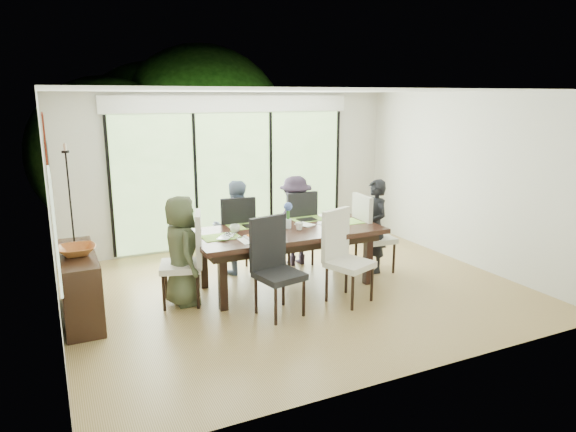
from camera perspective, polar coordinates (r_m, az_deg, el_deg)
name	(u,v)px	position (r m, az deg, el deg)	size (l,w,h in m)	color
floor	(296,290)	(7.24, 0.86, -8.18)	(6.00, 5.00, 0.01)	brown
ceiling	(296,90)	(6.74, 0.94, 13.80)	(6.00, 5.00, 0.01)	white
wall_back	(233,170)	(9.15, -6.09, 5.07)	(6.00, 0.02, 2.70)	beige
wall_front	(418,241)	(4.80, 14.27, -2.75)	(6.00, 0.02, 2.70)	beige
wall_left	(49,217)	(6.18, -25.01, -0.05)	(0.02, 5.00, 2.70)	beige
wall_right	(467,179)	(8.61, 19.22, 3.89)	(0.02, 5.00, 2.70)	white
glass_doors	(234,179)	(9.14, -5.99, 4.10)	(4.20, 0.02, 2.30)	#598C3F
blinds_header	(233,104)	(9.01, -6.17, 12.28)	(4.40, 0.06, 0.28)	white
mullion_a	(110,188)	(8.67, -19.18, 2.95)	(0.05, 0.04, 2.30)	black
mullion_b	(196,182)	(8.92, -10.21, 3.75)	(0.05, 0.04, 2.30)	black
mullion_c	(271,177)	(9.38, -1.92, 4.40)	(0.05, 0.04, 2.30)	black
mullion_d	(337,172)	(10.01, 5.47, 4.91)	(0.05, 0.04, 2.30)	black
side_window	(55,228)	(4.98, -24.50, -1.20)	(0.02, 0.90, 1.00)	#8CAD7F
deck	(220,235)	(10.26, -7.56, -2.07)	(6.00, 1.80, 0.10)	brown
rail_top	(207,198)	(10.87, -8.95, 2.00)	(6.00, 0.08, 0.06)	brown
foliage_left	(108,155)	(11.37, -19.36, 6.44)	(3.20, 3.20, 3.20)	#14380F
foliage_mid	(202,132)	(12.35, -9.51, 9.16)	(4.00, 4.00, 4.00)	#14380F
foliage_right	(286,155)	(12.28, -0.21, 6.79)	(2.80, 2.80, 2.80)	#14380F
foliage_far	(154,139)	(12.81, -14.71, 8.25)	(3.60, 3.60, 3.60)	#14380F
table_top	(286,232)	(7.13, -0.18, -1.74)	(2.65, 1.21, 0.07)	black
table_apron	(286,238)	(7.16, -0.18, -2.51)	(2.43, 0.99, 0.11)	black
table_leg_fl	(223,281)	(6.50, -7.26, -7.20)	(0.10, 0.10, 0.76)	black
table_leg_fr	(368,258)	(7.41, 8.86, -4.67)	(0.10, 0.10, 0.76)	black
table_leg_bl	(203,262)	(7.28, -9.39, -5.02)	(0.10, 0.10, 0.76)	black
table_leg_br	(337,243)	(8.10, 5.45, -3.01)	(0.10, 0.10, 0.76)	black
chair_left_end	(180,259)	(6.71, -11.89, -4.67)	(0.51, 0.51, 1.21)	silver
chair_right_end	(375,233)	(7.92, 9.70, -1.83)	(0.51, 0.51, 1.21)	beige
chair_far_left	(235,234)	(7.78, -5.86, -1.97)	(0.51, 0.51, 1.21)	black
chair_far_right	(295,227)	(8.15, 0.78, -1.19)	(0.51, 0.51, 1.21)	black
chair_near_left	(280,268)	(6.23, -0.94, -5.78)	(0.51, 0.51, 1.21)	black
chair_near_right	(350,257)	(6.69, 6.91, -4.55)	(0.51, 0.51, 1.21)	silver
person_left_end	(181,251)	(6.69, -11.76, -3.79)	(0.66, 0.42, 1.42)	#3E462F
person_right_end	(375,226)	(7.88, 9.61, -1.11)	(0.66, 0.42, 1.42)	black
person_far_left	(236,227)	(7.73, -5.83, -1.26)	(0.66, 0.42, 1.42)	#7285A5
person_far_right	(296,221)	(8.11, 0.84, -0.51)	(0.66, 0.42, 1.42)	#2B2031
placemat_left	(221,237)	(6.79, -7.47, -2.31)	(0.49, 0.35, 0.01)	#7FB13F
placemat_right	(345,222)	(7.56, 6.34, -0.67)	(0.49, 0.35, 0.01)	#85C145
placemat_far_l	(246,226)	(7.31, -4.71, -1.12)	(0.49, 0.35, 0.01)	#86B741
placemat_far_r	(308,219)	(7.71, 2.25, -0.33)	(0.49, 0.35, 0.01)	#79AC3D
placemat_paper	(258,239)	(6.65, -3.38, -2.56)	(0.49, 0.35, 0.01)	white
tablet_far_l	(254,225)	(7.30, -3.84, -1.05)	(0.29, 0.20, 0.01)	black
tablet_far_r	(307,219)	(7.64, 2.09, -0.38)	(0.26, 0.19, 0.01)	black
papers	(332,225)	(7.40, 4.89, -0.96)	(0.33, 0.24, 0.00)	white
platter_base	(258,238)	(6.64, -3.38, -2.42)	(0.29, 0.29, 0.03)	white
platter_snacks	(258,236)	(6.64, -3.38, -2.26)	(0.22, 0.22, 0.02)	#C85D17
vase	(288,223)	(7.17, 0.01, -0.84)	(0.09, 0.09, 0.13)	silver
hyacinth_stems	(288,214)	(7.14, 0.01, 0.20)	(0.04, 0.04, 0.18)	#337226
hyacinth_blooms	(288,207)	(7.12, 0.01, 1.06)	(0.12, 0.12, 0.12)	#445AAA
laptop	(231,237)	(6.72, -6.39, -2.34)	(0.36, 0.23, 0.03)	silver
cup_a	(235,229)	(6.99, -5.91, -1.40)	(0.14, 0.14, 0.11)	white
cup_b	(299,226)	(7.09, 1.26, -1.14)	(0.11, 0.11, 0.10)	white
cup_c	(333,218)	(7.56, 4.99, -0.26)	(0.14, 0.14, 0.11)	white
book	(301,226)	(7.27, 1.43, -1.10)	(0.18, 0.25, 0.02)	white
sideboard	(80,285)	(6.72, -22.14, -7.12)	(0.41, 1.46, 0.82)	black
bowl	(77,250)	(6.49, -22.43, -3.56)	(0.44, 0.44, 0.11)	#945020
candlestick_base	(75,244)	(6.93, -22.63, -2.84)	(0.09, 0.09, 0.04)	black
candlestick_shaft	(70,198)	(6.81, -23.06, 1.83)	(0.02, 0.02, 1.14)	black
candlestick_pan	(65,152)	(6.73, -23.49, 6.56)	(0.09, 0.09, 0.03)	black
candle	(65,147)	(6.72, -23.54, 7.03)	(0.03, 0.03, 0.09)	silver
tapestry	(49,179)	(6.51, -25.02, 3.71)	(0.02, 1.00, 1.50)	maroon
art_frame	(47,162)	(7.80, -25.21, 5.44)	(0.03, 0.55, 0.65)	black
art_canvas	(49,162)	(7.80, -25.06, 5.45)	(0.01, 0.45, 0.55)	#184D4B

